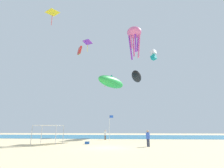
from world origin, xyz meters
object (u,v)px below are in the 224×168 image
canopy_tent (49,126)px  kite_octopus_pink (134,34)px  kite_parafoil_red (79,51)px  kite_inflatable_black (137,77)px  kite_box_white (153,55)px  kite_diamond_purple (88,43)px  kite_diamond_yellow (53,13)px  kite_delta_teal (108,80)px  kite_inflatable_green (111,82)px  person_leftmost (105,134)px  cooler_box (87,143)px  person_near_tent (148,137)px  banner_flag (110,126)px

canopy_tent → kite_octopus_pink: size_ratio=0.45×
kite_parafoil_red → kite_inflatable_black: bearing=81.0°
kite_box_white → kite_diamond_purple: 18.33m
kite_diamond_yellow → kite_delta_teal: kite_diamond_yellow is taller
kite_diamond_yellow → kite_octopus_pink: (15.39, 6.26, -1.33)m
canopy_tent → kite_inflatable_green: bearing=41.7°
kite_parafoil_red → kite_diamond_purple: kite_parafoil_red is taller
canopy_tent → kite_diamond_purple: size_ratio=1.22×
person_leftmost → kite_inflatable_black: bearing=-18.3°
kite_box_white → kite_octopus_pink: (-5.74, -11.03, 0.03)m
cooler_box → kite_delta_teal: size_ratio=0.14×
person_near_tent → banner_flag: 7.17m
banner_flag → kite_inflatable_black: kite_inflatable_black is taller
kite_diamond_purple → kite_inflatable_black: bearing=-122.7°
canopy_tent → cooler_box: size_ratio=5.59×
kite_delta_teal → kite_inflatable_green: bearing=-132.5°
person_near_tent → kite_parafoil_red: size_ratio=0.30×
kite_inflatable_green → kite_inflatable_black: size_ratio=0.84×
kite_inflatable_green → kite_box_white: size_ratio=2.46×
kite_inflatable_green → kite_octopus_pink: kite_octopus_pink is taller
kite_diamond_purple → banner_flag: bearing=146.5°
banner_flag → person_leftmost: bearing=102.4°
canopy_tent → person_leftmost: (6.46, 9.38, -1.28)m
person_near_tent → kite_octopus_pink: kite_octopus_pink is taller
cooler_box → kite_parafoil_red: kite_parafoil_red is taller
banner_flag → kite_inflatable_black: bearing=72.7°
person_near_tent → kite_inflatable_green: bearing=-175.2°
canopy_tent → kite_diamond_yellow: kite_diamond_yellow is taller
kite_diamond_yellow → person_leftmost: bearing=60.4°
person_leftmost → banner_flag: size_ratio=0.44×
person_near_tent → kite_delta_teal: (-7.01, 24.58, 13.82)m
banner_flag → kite_diamond_purple: 22.52m
kite_diamond_yellow → kite_octopus_pink: kite_diamond_yellow is taller
banner_flag → kite_delta_teal: 23.24m
cooler_box → kite_parafoil_red: (-6.51, 16.54, 21.40)m
banner_flag → person_near_tent: bearing=-46.9°
banner_flag → kite_inflatable_black: (5.45, 17.48, 12.88)m
kite_diamond_purple → kite_delta_teal: bearing=-88.5°
banner_flag → kite_diamond_yellow: 23.17m
kite_inflatable_green → cooler_box: bearing=-169.8°
person_near_tent → cooler_box: person_near_tent is taller
kite_box_white → kite_diamond_purple: bearing=-20.3°
canopy_tent → kite_octopus_pink: bearing=38.8°
banner_flag → cooler_box: (-2.77, -2.32, -2.14)m
canopy_tent → person_leftmost: bearing=55.5°
canopy_tent → kite_box_white: (18.14, 21.01, 19.15)m
kite_diamond_yellow → kite_inflatable_green: (10.77, 3.21, -12.67)m
kite_box_white → kite_inflatable_green: bearing=7.5°
kite_octopus_pink → kite_parafoil_red: (-13.83, 7.25, 0.11)m
banner_flag → kite_diamond_purple: kite_diamond_purple is taller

